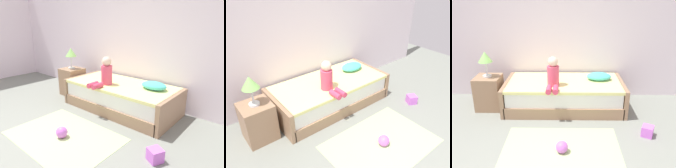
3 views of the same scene
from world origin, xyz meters
The scene contains 9 objects.
wall_rear centered at (0.00, 2.60, 1.45)m, with size 7.20×0.10×2.90m, color white.
bed centered at (0.48, 2.00, 0.25)m, with size 2.11×1.00×0.50m.
nightstand centered at (-0.87, 1.95, 0.30)m, with size 0.44×0.44×0.60m, color #997556.
table_lamp centered at (-0.87, 1.95, 0.94)m, with size 0.24×0.24×0.45m.
child_figure centered at (0.30, 1.77, 0.70)m, with size 0.20×0.51×0.50m.
pillow centered at (1.11, 2.10, 0.56)m, with size 0.44×0.30×0.13m, color #4CCCBC.
toy_ball centered at (0.47, 0.66, 0.08)m, with size 0.17×0.17×0.17m, color #CC66D8.
area_rug centered at (0.46, 0.70, 0.00)m, with size 1.60×1.10×0.01m, color #B2D189.
toy_block centered at (1.73, 1.07, 0.08)m, with size 0.16×0.16×0.16m, color #CC66D8.
Camera 2 is at (-1.55, -0.79, 2.39)m, focal length 35.42 mm.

